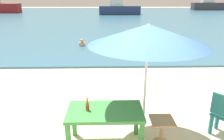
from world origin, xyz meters
TOP-DOWN VIEW (x-y plane):
  - sea_water at (0.00, 30.00)m, footprint 120.00×50.00m
  - picnic_table_green at (-0.40, 0.24)m, footprint 1.40×0.80m
  - beer_bottle_amber at (-0.72, 0.24)m, footprint 0.07×0.07m
  - patio_umbrella at (0.36, 0.42)m, footprint 2.10×2.10m
  - side_table_wood at (0.68, 0.24)m, footprint 0.44×0.44m
  - swimmer_person at (-1.77, 8.87)m, footprint 0.34×0.34m
  - boat_sailboat at (1.61, 31.45)m, footprint 6.33×1.73m
  - boat_barge at (21.27, 43.37)m, footprint 7.33×2.00m

SIDE VIEW (x-z plane):
  - sea_water at x=0.00m, z-range 0.00..0.08m
  - swimmer_person at x=-1.77m, z-range 0.03..0.44m
  - side_table_wood at x=0.68m, z-range 0.08..0.62m
  - picnic_table_green at x=-0.40m, z-range 0.27..1.03m
  - beer_bottle_amber at x=-0.72m, z-range 0.72..0.99m
  - boat_sailboat at x=1.61m, z-range -0.24..2.06m
  - boat_barge at x=21.27m, z-range -0.29..2.37m
  - patio_umbrella at x=0.36m, z-range 0.97..3.27m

